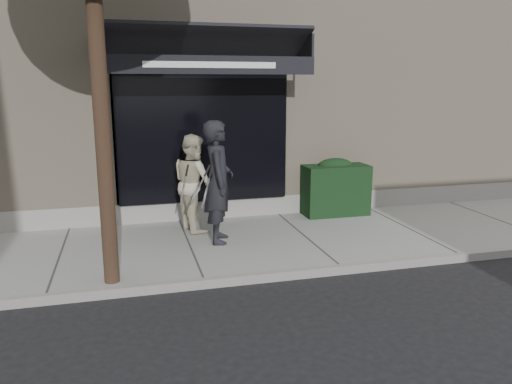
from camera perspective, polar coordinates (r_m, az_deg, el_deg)
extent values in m
plane|color=black|center=(8.80, 5.49, -5.69)|extent=(80.00, 80.00, 0.00)
cube|color=gray|center=(8.78, 5.49, -5.32)|extent=(20.00, 3.00, 0.12)
cube|color=gray|center=(7.43, 9.66, -8.70)|extent=(20.00, 0.10, 0.14)
cube|color=#BFAC92|center=(13.17, -1.95, 12.47)|extent=(14.00, 7.00, 5.50)
cube|color=gray|center=(10.28, 2.25, -1.55)|extent=(14.02, 0.42, 0.50)
cube|color=black|center=(9.55, -6.11, 6.76)|extent=(3.20, 0.30, 2.60)
cube|color=gray|center=(9.59, -15.80, 6.39)|extent=(0.08, 0.40, 2.60)
cube|color=gray|center=(10.06, 2.87, 7.09)|extent=(0.08, 0.40, 2.60)
cube|color=gray|center=(9.66, -6.44, 14.78)|extent=(3.36, 0.40, 0.12)
cube|color=black|center=(8.99, -5.79, 16.64)|extent=(3.60, 1.03, 0.55)
cube|color=black|center=(8.47, -5.18, 14.28)|extent=(3.60, 0.05, 0.30)
cube|color=white|center=(8.44, -5.14, 14.29)|extent=(2.20, 0.01, 0.10)
cube|color=black|center=(8.87, -17.65, 15.69)|extent=(0.04, 1.00, 0.45)
cube|color=black|center=(9.43, 5.40, 15.96)|extent=(0.04, 1.00, 0.45)
cube|color=black|center=(10.17, 8.95, 0.28)|extent=(1.30, 0.70, 1.00)
ellipsoid|color=black|center=(10.08, 9.05, 3.07)|extent=(0.71, 0.38, 0.27)
cylinder|color=black|center=(6.56, -17.30, 9.04)|extent=(0.20, 0.20, 4.80)
imported|color=black|center=(8.19, -4.31, 1.14)|extent=(0.62, 0.82, 2.02)
torus|color=silver|center=(7.86, -5.87, -0.59)|extent=(0.17, 0.32, 0.30)
cylinder|color=silver|center=(7.86, -5.87, -0.59)|extent=(0.14, 0.28, 0.26)
cylinder|color=silver|center=(7.86, -5.87, -0.59)|extent=(0.18, 0.06, 0.06)
cylinder|color=black|center=(7.86, -5.87, -0.59)|extent=(0.20, 0.08, 0.08)
torus|color=silver|center=(7.78, -6.94, -0.30)|extent=(0.20, 0.32, 0.28)
cylinder|color=silver|center=(7.78, -6.94, -0.30)|extent=(0.16, 0.29, 0.24)
cylinder|color=silver|center=(7.78, -6.94, -0.30)|extent=(0.17, 0.04, 0.10)
cylinder|color=black|center=(7.78, -6.94, -0.30)|extent=(0.20, 0.06, 0.12)
imported|color=beige|center=(8.93, -7.10, 1.07)|extent=(0.87, 1.00, 1.73)
torus|color=silver|center=(8.59, -8.40, -0.24)|extent=(0.13, 0.31, 0.30)
cylinder|color=silver|center=(8.59, -8.40, -0.24)|extent=(0.10, 0.28, 0.26)
cylinder|color=silver|center=(8.59, -8.40, -0.24)|extent=(0.18, 0.05, 0.06)
cylinder|color=black|center=(8.59, -8.40, -0.24)|extent=(0.20, 0.06, 0.07)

